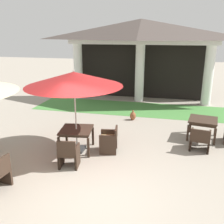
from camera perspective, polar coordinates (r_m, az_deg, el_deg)
ground_plane at (r=6.54m, az=-4.26°, el=-17.01°), size 60.00×60.00×0.00m
background_pavilion at (r=14.02m, az=6.57°, el=16.00°), size 8.33×2.54×4.37m
lawn_strip at (r=12.84m, az=5.12°, el=0.76°), size 10.13×2.52×0.01m
patio_table_near_foreground at (r=8.22m, az=-8.05°, el=-4.43°), size 1.12×1.12×0.75m
patio_umbrella_near_foreground at (r=7.75m, az=-8.59°, el=7.32°), size 2.98×2.98×2.64m
patio_chair_near_foreground_south at (r=7.37m, az=-9.77°, el=-9.27°), size 0.61×0.60×0.89m
patio_chair_near_foreground_east at (r=8.16m, az=-0.58°, el=-6.32°), size 0.62×0.63×0.83m
patio_table_mid_right at (r=9.64m, az=19.86°, el=-2.06°), size 1.11×1.11×0.74m
patio_chair_mid_right_south at (r=8.74m, az=19.27°, el=-5.79°), size 0.70×0.66×0.79m
terracotta_urn at (r=11.16m, az=4.74°, el=-0.86°), size 0.26×0.26×0.44m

